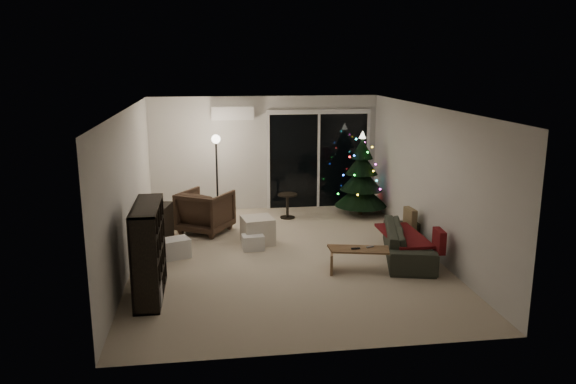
{
  "coord_description": "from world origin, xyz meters",
  "views": [
    {
      "loc": [
        -1.2,
        -8.95,
        3.24
      ],
      "look_at": [
        0.1,
        0.3,
        1.05
      ],
      "focal_mm": 35.0,
      "sensor_mm": 36.0,
      "label": 1
    }
  ],
  "objects_px": {
    "bookshelf": "(137,251)",
    "armchair": "(205,211)",
    "coffee_table": "(364,259)",
    "media_cabinet": "(150,232)",
    "sofa": "(409,242)",
    "christmas_tree": "(362,174)"
  },
  "relations": [
    {
      "from": "armchair",
      "to": "christmas_tree",
      "type": "height_order",
      "value": "christmas_tree"
    },
    {
      "from": "armchair",
      "to": "christmas_tree",
      "type": "bearing_deg",
      "value": -135.0
    },
    {
      "from": "armchair",
      "to": "coffee_table",
      "type": "distance_m",
      "value": 3.48
    },
    {
      "from": "coffee_table",
      "to": "bookshelf",
      "type": "bearing_deg",
      "value": -158.07
    },
    {
      "from": "media_cabinet",
      "to": "coffee_table",
      "type": "xyz_separation_m",
      "value": [
        3.42,
        -1.23,
        -0.21
      ]
    },
    {
      "from": "media_cabinet",
      "to": "coffee_table",
      "type": "distance_m",
      "value": 3.64
    },
    {
      "from": "media_cabinet",
      "to": "sofa",
      "type": "height_order",
      "value": "media_cabinet"
    },
    {
      "from": "armchair",
      "to": "christmas_tree",
      "type": "relative_size",
      "value": 0.5
    },
    {
      "from": "bookshelf",
      "to": "sofa",
      "type": "height_order",
      "value": "bookshelf"
    },
    {
      "from": "sofa",
      "to": "christmas_tree",
      "type": "relative_size",
      "value": 1.04
    },
    {
      "from": "coffee_table",
      "to": "sofa",
      "type": "bearing_deg",
      "value": 39.3
    },
    {
      "from": "media_cabinet",
      "to": "bookshelf",
      "type": "bearing_deg",
      "value": -78.07
    },
    {
      "from": "sofa",
      "to": "coffee_table",
      "type": "xyz_separation_m",
      "value": [
        -0.88,
        -0.44,
        -0.1
      ]
    },
    {
      "from": "media_cabinet",
      "to": "armchair",
      "type": "relative_size",
      "value": 1.39
    },
    {
      "from": "armchair",
      "to": "sofa",
      "type": "bearing_deg",
      "value": -179.0
    },
    {
      "from": "bookshelf",
      "to": "coffee_table",
      "type": "height_order",
      "value": "bookshelf"
    },
    {
      "from": "christmas_tree",
      "to": "coffee_table",
      "type": "bearing_deg",
      "value": -104.12
    },
    {
      "from": "armchair",
      "to": "coffee_table",
      "type": "relative_size",
      "value": 0.8
    },
    {
      "from": "bookshelf",
      "to": "armchair",
      "type": "height_order",
      "value": "bookshelf"
    },
    {
      "from": "bookshelf",
      "to": "coffee_table",
      "type": "distance_m",
      "value": 3.5
    },
    {
      "from": "bookshelf",
      "to": "armchair",
      "type": "xyz_separation_m",
      "value": [
        0.92,
        2.97,
        -0.26
      ]
    },
    {
      "from": "bookshelf",
      "to": "sofa",
      "type": "xyz_separation_m",
      "value": [
        4.3,
        0.99,
        -0.39
      ]
    }
  ]
}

